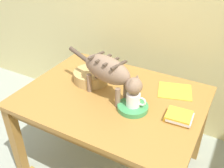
% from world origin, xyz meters
% --- Properties ---
extents(dining_table, '(1.31, 0.98, 0.73)m').
position_xyz_m(dining_table, '(0.07, 0.86, 0.65)').
color(dining_table, olive).
rests_on(dining_table, ground_plane).
extents(cat, '(0.66, 0.24, 0.31)m').
position_xyz_m(cat, '(0.06, 0.84, 0.94)').
color(cat, '#856A54').
rests_on(cat, dining_table).
extents(saucer_bowl, '(0.21, 0.21, 0.03)m').
position_xyz_m(saucer_bowl, '(0.27, 0.79, 0.75)').
color(saucer_bowl, '#3C9153').
rests_on(saucer_bowl, dining_table).
extents(coffee_mug, '(0.14, 0.09, 0.09)m').
position_xyz_m(coffee_mug, '(0.27, 0.79, 0.81)').
color(coffee_mug, white).
rests_on(coffee_mug, saucer_bowl).
extents(magazine, '(0.30, 0.28, 0.01)m').
position_xyz_m(magazine, '(0.45, 1.14, 0.74)').
color(magazine, '#F8AD32').
rests_on(magazine, dining_table).
extents(book_stack, '(0.18, 0.15, 0.04)m').
position_xyz_m(book_stack, '(0.57, 0.83, 0.76)').
color(book_stack, gold).
rests_on(book_stack, dining_table).
extents(wicker_basket, '(0.28, 0.28, 0.08)m').
position_xyz_m(wicker_basket, '(-0.18, 0.97, 0.78)').
color(wicker_basket, tan).
rests_on(wicker_basket, dining_table).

